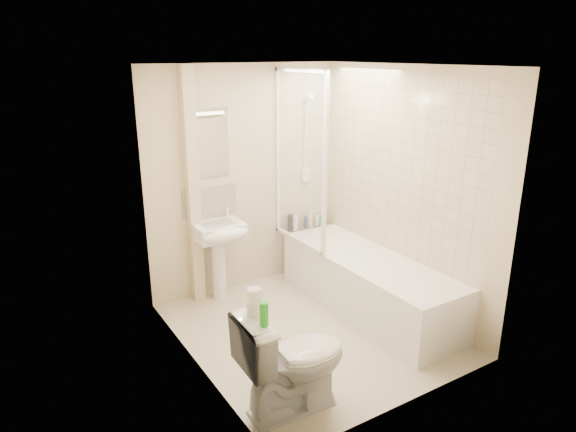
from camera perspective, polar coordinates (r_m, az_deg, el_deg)
floor at (r=4.96m, az=2.34°, el=-12.55°), size 2.50×2.50×0.00m
wall_back at (r=5.51m, az=-4.81°, el=4.06°), size 2.20×0.02×2.40m
wall_left at (r=3.99m, az=-10.66°, el=-1.62°), size 0.02×2.50×2.40m
wall_right at (r=5.15m, az=12.71°, el=2.70°), size 0.02×2.50×2.40m
ceiling at (r=4.28m, az=2.76°, el=16.39°), size 2.20×2.50×0.02m
tile_back at (r=5.82m, az=1.81°, el=7.12°), size 0.70×0.01×1.75m
tile_right at (r=5.12m, az=12.43°, el=5.23°), size 0.01×2.10×1.75m
pipe_boxing at (r=5.22m, az=-10.58°, el=3.02°), size 0.12×0.12×2.40m
splashback at (r=5.38m, az=-8.69°, el=1.68°), size 0.60×0.02×0.30m
mirror at (r=5.25m, az=-8.97°, el=7.45°), size 0.46×0.01×0.60m
strip_light at (r=5.18m, az=-9.06°, el=11.45°), size 0.42×0.07×0.07m
bathtub at (r=5.27m, az=8.93°, el=-7.30°), size 0.70×2.10×0.55m
shower_screen at (r=5.27m, az=1.28°, el=6.27°), size 0.04×0.92×1.80m
shower_fixture at (r=5.77m, az=2.05°, el=8.23°), size 0.10×0.16×0.99m
pedestal_sink at (r=5.29m, az=-7.53°, el=-2.64°), size 0.49×0.46×0.95m
bottle_black_a at (r=5.84m, az=0.26°, el=-0.77°), size 0.06×0.06×0.19m
bottle_white_a at (r=5.87m, az=0.79°, el=-0.78°), size 0.06×0.06×0.16m
bottle_blue at (r=5.95m, az=1.95°, el=-0.68°), size 0.05×0.05×0.13m
bottle_cream at (r=5.98m, az=2.50°, el=-0.31°), size 0.05×0.05×0.19m
bottle_white_b at (r=6.04m, az=3.25°, el=-0.49°), size 0.05×0.05×0.12m
bottle_green at (r=6.08m, az=3.69°, el=-0.53°), size 0.07×0.07×0.09m
toilet at (r=3.80m, az=0.54°, el=-15.69°), size 0.52×0.83×0.81m
toilet_roll_lower at (r=3.51m, az=-3.70°, el=-10.16°), size 0.12×0.12×0.10m
toilet_roll_upper at (r=3.46m, az=-3.78°, el=-8.76°), size 0.10×0.10×0.09m
green_bottle at (r=3.36m, az=-2.68°, el=-10.84°), size 0.06×0.06×0.17m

